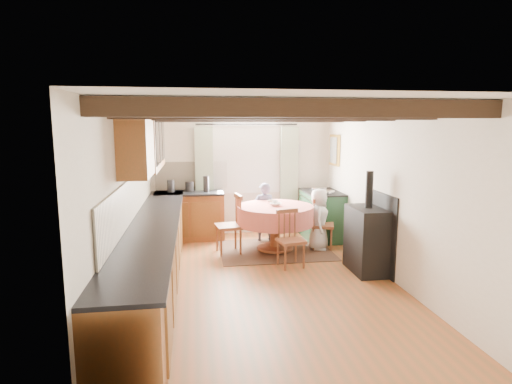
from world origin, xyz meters
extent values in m
cube|color=#A4582C|center=(0.00, 0.00, 0.00)|extent=(3.60, 5.50, 0.00)
cube|color=white|center=(0.00, 0.00, 2.40)|extent=(3.60, 5.50, 0.00)
cube|color=silver|center=(0.00, 2.75, 1.20)|extent=(3.60, 0.00, 2.40)
cube|color=silver|center=(0.00, -2.75, 1.20)|extent=(3.60, 0.00, 2.40)
cube|color=silver|center=(-1.80, 0.00, 1.20)|extent=(0.00, 5.50, 2.40)
cube|color=silver|center=(1.80, 0.00, 1.20)|extent=(0.00, 5.50, 2.40)
cube|color=black|center=(0.00, -2.00, 2.31)|extent=(3.60, 0.16, 0.16)
cube|color=black|center=(0.00, -1.00, 2.31)|extent=(3.60, 0.16, 0.16)
cube|color=black|center=(0.00, 0.00, 2.31)|extent=(3.60, 0.16, 0.16)
cube|color=black|center=(0.00, 1.00, 2.31)|extent=(3.60, 0.16, 0.16)
cube|color=black|center=(0.00, 2.00, 2.31)|extent=(3.60, 0.16, 0.16)
cube|color=beige|center=(-1.78, 0.30, 1.20)|extent=(0.02, 4.50, 0.55)
cube|color=beige|center=(-1.00, 2.73, 1.20)|extent=(1.40, 0.02, 0.55)
cube|color=brown|center=(-1.50, 0.00, 0.44)|extent=(0.60, 5.30, 0.88)
cube|color=brown|center=(-1.05, 2.45, 0.44)|extent=(1.30, 0.60, 0.88)
cube|color=black|center=(-1.48, 0.00, 0.90)|extent=(0.64, 5.30, 0.04)
cube|color=black|center=(-1.05, 2.43, 0.90)|extent=(1.30, 0.64, 0.04)
cube|color=brown|center=(-1.63, 1.20, 1.95)|extent=(0.34, 1.80, 0.90)
cube|color=brown|center=(-1.63, -0.30, 1.90)|extent=(0.34, 0.90, 0.70)
cube|color=white|center=(0.10, 2.73, 1.60)|extent=(1.34, 0.03, 1.54)
cube|color=white|center=(0.10, 2.74, 1.60)|extent=(1.20, 0.01, 1.40)
cube|color=#94A18A|center=(-0.75, 2.65, 1.10)|extent=(0.35, 0.10, 2.10)
cube|color=#94A18A|center=(0.95, 2.65, 1.10)|extent=(0.35, 0.10, 2.10)
cylinder|color=black|center=(0.10, 2.65, 2.20)|extent=(2.00, 0.03, 0.03)
cube|color=gold|center=(1.77, 2.30, 1.70)|extent=(0.04, 0.50, 0.60)
cylinder|color=silver|center=(1.05, 2.72, 1.70)|extent=(0.30, 0.02, 0.30)
cube|color=#4F3526|center=(0.43, 1.44, 0.01)|extent=(1.92, 1.49, 0.01)
imported|color=#505372|center=(0.35, 2.08, 0.56)|extent=(0.41, 0.28, 1.12)
imported|color=silver|center=(1.21, 1.40, 0.54)|extent=(0.50, 0.62, 1.09)
imported|color=silver|center=(0.44, 1.43, 0.83)|extent=(0.26, 0.26, 0.05)
imported|color=silver|center=(0.43, 1.68, 0.83)|extent=(0.24, 0.24, 0.05)
imported|color=silver|center=(0.44, 1.44, 0.84)|extent=(0.12, 0.12, 0.09)
cylinder|color=#262628|center=(-1.39, 2.46, 1.04)|extent=(0.14, 0.14, 0.23)
cylinder|color=#262628|center=(-1.04, 2.55, 1.01)|extent=(0.16, 0.16, 0.18)
cylinder|color=#262628|center=(-0.72, 2.40, 1.07)|extent=(0.11, 0.11, 0.30)
camera|label=1|loc=(-0.94, -5.50, 2.16)|focal=29.18mm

